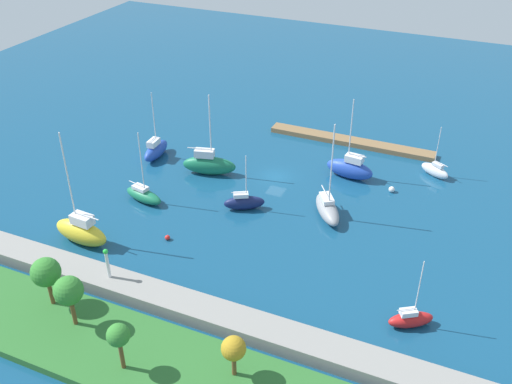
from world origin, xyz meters
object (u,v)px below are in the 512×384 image
object	(u,v)px
sailboat_green_near_pier	(209,164)
sailboat_blue_far_north	(156,150)
sailboat_red_far_south	(411,319)
sailboat_white_lone_north	(435,170)
harbor_beacon	(107,261)
mooring_buoy_white	(392,189)
sailboat_gray_along_channel	(327,208)
sailboat_blue_outer_mooring	(350,168)
mooring_buoy_red	(167,238)
park_tree_center	(46,272)
sailboat_green_inner_mooring	(144,195)
pier_dock	(351,141)
sailboat_navy_center_basin	(244,202)
sailboat_yellow_lone_south	(81,231)
park_tree_midwest	(69,291)
park_tree_mideast	(118,336)
park_tree_east	(234,349)

from	to	relation	value
sailboat_green_near_pier	sailboat_blue_far_north	world-z (taller)	sailboat_green_near_pier
sailboat_red_far_south	sailboat_white_lone_north	bearing A→B (deg)	61.60
harbor_beacon	mooring_buoy_white	bearing A→B (deg)	-126.47
sailboat_gray_along_channel	harbor_beacon	bearing A→B (deg)	-70.31
sailboat_blue_outer_mooring	mooring_buoy_white	size ratio (longest dim) A/B	14.35
sailboat_white_lone_north	mooring_buoy_red	size ratio (longest dim) A/B	12.01
park_tree_center	sailboat_green_near_pier	xyz separation A→B (m)	(-1.68, -31.81, -3.35)
sailboat_green_inner_mooring	mooring_buoy_white	distance (m)	34.25
pier_dock	sailboat_navy_center_basin	world-z (taller)	sailboat_navy_center_basin
sailboat_green_inner_mooring	pier_dock	bearing A→B (deg)	64.37
mooring_buoy_white	sailboat_gray_along_channel	bearing A→B (deg)	55.24
pier_dock	sailboat_white_lone_north	bearing A→B (deg)	159.70
pier_dock	sailboat_red_far_south	xyz separation A→B (m)	(-16.55, 37.05, 0.49)
sailboat_blue_outer_mooring	sailboat_gray_along_channel	xyz separation A→B (m)	(-0.07, 10.88, -0.35)
sailboat_red_far_south	mooring_buoy_red	size ratio (longest dim) A/B	12.74
sailboat_white_lone_north	sailboat_red_far_south	size ratio (longest dim) A/B	0.94
sailboat_yellow_lone_south	sailboat_green_inner_mooring	distance (m)	11.12
harbor_beacon	sailboat_yellow_lone_south	xyz separation A→B (m)	(8.12, -5.48, -2.00)
park_tree_midwest	sailboat_navy_center_basin	xyz separation A→B (m)	(-6.23, -26.78, -4.05)
sailboat_gray_along_channel	mooring_buoy_white	bearing A→B (deg)	112.07
park_tree_midwest	mooring_buoy_red	size ratio (longest dim) A/B	8.93
sailboat_blue_outer_mooring	sailboat_blue_far_north	size ratio (longest dim) A/B	1.15
sailboat_white_lone_north	sailboat_red_far_south	world-z (taller)	sailboat_red_far_south
park_tree_center	park_tree_mideast	bearing A→B (deg)	160.28
harbor_beacon	sailboat_blue_far_north	world-z (taller)	sailboat_blue_far_north
sailboat_navy_center_basin	sailboat_blue_far_north	distance (m)	20.06
park_tree_east	sailboat_yellow_lone_south	bearing A→B (deg)	-23.86
sailboat_white_lone_north	mooring_buoy_white	distance (m)	8.42
park_tree_center	sailboat_gray_along_channel	bearing A→B (deg)	-126.57
sailboat_white_lone_north	sailboat_blue_far_north	size ratio (longest dim) A/B	0.74
sailboat_green_inner_mooring	sailboat_green_near_pier	bearing A→B (deg)	76.72
park_tree_midwest	sailboat_white_lone_north	xyz separation A→B (m)	(-28.04, -45.88, -4.15)
park_tree_midwest	sailboat_red_far_south	world-z (taller)	sailboat_red_far_south
sailboat_white_lone_north	sailboat_navy_center_basin	distance (m)	28.99
pier_dock	sailboat_green_near_pier	size ratio (longest dim) A/B	2.16
park_tree_mideast	park_tree_center	bearing A→B (deg)	-19.72
sailboat_navy_center_basin	mooring_buoy_white	world-z (taller)	sailboat_navy_center_basin
sailboat_green_near_pier	mooring_buoy_white	xyz separation A→B (m)	(-25.69, -5.67, -1.18)
sailboat_red_far_south	sailboat_blue_outer_mooring	bearing A→B (deg)	84.58
pier_dock	sailboat_gray_along_channel	xyz separation A→B (m)	(-2.81, 21.43, 0.78)
sailboat_white_lone_north	sailboat_green_inner_mooring	distance (m)	41.85
park_tree_east	park_tree_midwest	world-z (taller)	park_tree_midwest
harbor_beacon	park_tree_center	distance (m)	6.36
sailboat_yellow_lone_south	mooring_buoy_white	bearing A→B (deg)	-136.06
park_tree_midwest	pier_dock	bearing A→B (deg)	-105.36
sailboat_yellow_lone_south	sailboat_blue_far_north	bearing A→B (deg)	-77.02
park_tree_east	mooring_buoy_red	distance (m)	23.58
park_tree_mideast	park_tree_midwest	size ratio (longest dim) A/B	0.89
park_tree_mideast	sailboat_green_near_pier	distance (m)	37.51
pier_dock	sailboat_green_near_pier	bearing A→B (deg)	47.30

